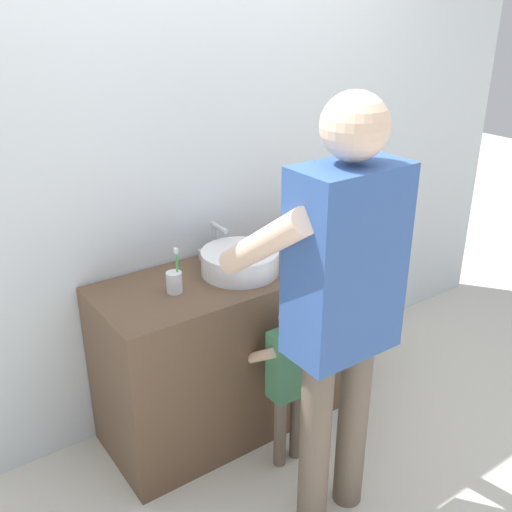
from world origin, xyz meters
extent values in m
plane|color=silver|center=(0.00, 0.00, 0.00)|extent=(14.00, 14.00, 0.00)
cube|color=silver|center=(0.00, 0.62, 1.35)|extent=(4.40, 0.08, 2.70)
cube|color=brown|center=(0.00, 0.30, 0.42)|extent=(1.38, 0.54, 0.84)
cylinder|color=white|center=(0.00, 0.28, 0.90)|extent=(0.37, 0.37, 0.11)
cylinder|color=silver|center=(0.00, 0.28, 0.90)|extent=(0.30, 0.30, 0.09)
cylinder|color=#B7BABF|center=(0.00, 0.51, 0.93)|extent=(0.03, 0.03, 0.18)
cylinder|color=#B7BABF|center=(0.00, 0.45, 1.01)|extent=(0.02, 0.12, 0.02)
cylinder|color=#B7BABF|center=(-0.07, 0.51, 0.87)|extent=(0.04, 0.04, 0.05)
cylinder|color=#B7BABF|center=(0.07, 0.51, 0.87)|extent=(0.04, 0.04, 0.05)
cylinder|color=silver|center=(-0.35, 0.28, 0.89)|extent=(0.07, 0.07, 0.09)
cylinder|color=green|center=(-0.33, 0.28, 0.94)|extent=(0.01, 0.03, 0.17)
cube|color=white|center=(-0.33, 0.28, 1.04)|extent=(0.01, 0.02, 0.02)
cylinder|color=#6B5B4C|center=(-0.05, -0.11, 0.19)|extent=(0.06, 0.06, 0.38)
cylinder|color=#6B5B4C|center=(0.05, -0.11, 0.19)|extent=(0.06, 0.06, 0.38)
cube|color=#427F56|center=(0.00, -0.11, 0.55)|extent=(0.19, 0.11, 0.33)
sphere|color=beige|center=(0.00, -0.11, 0.78)|extent=(0.11, 0.11, 0.11)
cylinder|color=beige|center=(-0.10, -0.02, 0.58)|extent=(0.05, 0.23, 0.18)
cylinder|color=beige|center=(0.10, -0.02, 0.58)|extent=(0.05, 0.23, 0.18)
cylinder|color=#6B5B4C|center=(-0.14, -0.45, 0.41)|extent=(0.12, 0.12, 0.82)
cylinder|color=#6B5B4C|center=(0.07, -0.45, 0.41)|extent=(0.12, 0.12, 0.82)
cube|color=#33569E|center=(-0.03, -0.45, 1.18)|extent=(0.41, 0.23, 0.71)
sphere|color=beige|center=(-0.03, -0.45, 1.66)|extent=(0.23, 0.23, 0.23)
cylinder|color=beige|center=(-0.26, -0.26, 1.24)|extent=(0.10, 0.50, 0.39)
cylinder|color=beige|center=(0.19, -0.26, 1.24)|extent=(0.10, 0.50, 0.39)
cylinder|color=orange|center=(0.19, -0.08, 1.05)|extent=(0.01, 0.14, 0.03)
cube|color=white|center=(0.19, 0.00, 1.06)|extent=(0.01, 0.02, 0.02)
camera|label=1|loc=(-1.40, -1.83, 2.06)|focal=41.80mm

